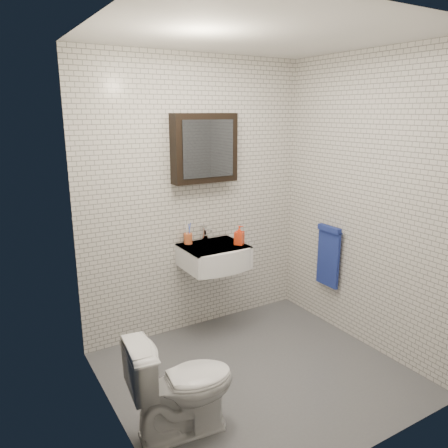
% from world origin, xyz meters
% --- Properties ---
extents(ground, '(2.20, 2.00, 0.01)m').
position_xyz_m(ground, '(0.00, 0.00, 0.01)').
color(ground, '#53555C').
rests_on(ground, ground).
extents(room_shell, '(2.22, 2.02, 2.51)m').
position_xyz_m(room_shell, '(0.00, 0.00, 1.47)').
color(room_shell, silver).
rests_on(room_shell, ground).
extents(washbasin, '(0.55, 0.50, 0.20)m').
position_xyz_m(washbasin, '(0.05, 0.73, 0.76)').
color(washbasin, white).
rests_on(washbasin, room_shell).
extents(faucet, '(0.06, 0.20, 0.15)m').
position_xyz_m(faucet, '(0.05, 0.93, 0.92)').
color(faucet, silver).
rests_on(faucet, washbasin).
extents(mirror_cabinet, '(0.60, 0.15, 0.60)m').
position_xyz_m(mirror_cabinet, '(0.05, 0.93, 1.70)').
color(mirror_cabinet, black).
rests_on(mirror_cabinet, room_shell).
extents(towel_rail, '(0.09, 0.30, 0.58)m').
position_xyz_m(towel_rail, '(1.04, 0.35, 0.72)').
color(towel_rail, silver).
rests_on(towel_rail, room_shell).
extents(toothbrush_cup, '(0.10, 0.10, 0.21)m').
position_xyz_m(toothbrush_cup, '(-0.12, 0.94, 0.90)').
color(toothbrush_cup, '#C55C31').
rests_on(toothbrush_cup, washbasin).
extents(soap_bottle, '(0.11, 0.11, 0.17)m').
position_xyz_m(soap_bottle, '(0.27, 0.69, 0.94)').
color(soap_bottle, orange).
rests_on(soap_bottle, washbasin).
extents(toilet, '(0.71, 0.46, 0.68)m').
position_xyz_m(toilet, '(-0.77, -0.27, 0.34)').
color(toilet, white).
rests_on(toilet, ground).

